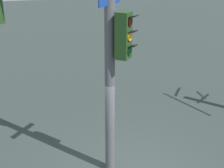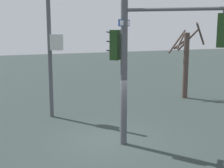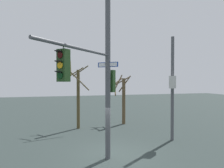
{
  "view_description": "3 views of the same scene",
  "coord_description": "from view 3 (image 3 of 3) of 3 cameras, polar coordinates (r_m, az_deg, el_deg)",
  "views": [
    {
      "loc": [
        -6.77,
        2.78,
        5.48
      ],
      "look_at": [
        0.41,
        0.32,
        2.52
      ],
      "focal_mm": 52.28,
      "sensor_mm": 36.0,
      "label": 1
    },
    {
      "loc": [
        11.23,
        -4.26,
        4.49
      ],
      "look_at": [
        0.24,
        -0.03,
        2.34
      ],
      "focal_mm": 51.53,
      "sensor_mm": 36.0,
      "label": 2
    },
    {
      "loc": [
        3.03,
        10.14,
        3.85
      ],
      "look_at": [
        0.18,
        0.28,
        3.64
      ],
      "focal_mm": 33.46,
      "sensor_mm": 36.0,
      "label": 3
    }
  ],
  "objects": [
    {
      "name": "ground_plane",
      "position": [
        11.26,
        0.51,
        -18.81
      ],
      "size": [
        80.0,
        80.0,
        0.0
      ],
      "primitive_type": "plane",
      "color": "#2B3533"
    },
    {
      "name": "main_signal_pole_assembly",
      "position": [
        9.65,
        -1.89,
        7.86
      ],
      "size": [
        5.34,
        4.19,
        9.76
      ],
      "rotation": [
        0.0,
        0.0,
        0.85
      ],
      "color": "#4C4F54",
      "rests_on": "ground"
    },
    {
      "name": "secondary_pole_assembly",
      "position": [
        13.63,
        16.18,
        -0.55
      ],
      "size": [
        0.63,
        0.74,
        6.57
      ],
      "rotation": [
        0.0,
        0.0,
        1.01
      ],
      "color": "#4C4F54",
      "rests_on": "ground"
    },
    {
      "name": "bare_tree_behind_pole",
      "position": [
        16.67,
        -9.28,
        -3.04
      ],
      "size": [
        1.7,
        1.71,
        5.4
      ],
      "color": "#4A3F24",
      "rests_on": "ground"
    },
    {
      "name": "bare_tree_corner",
      "position": [
        18.28,
        2.95,
        -3.68
      ],
      "size": [
        1.93,
        1.65,
        4.3
      ],
      "color": "brown",
      "rests_on": "ground"
    }
  ]
}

